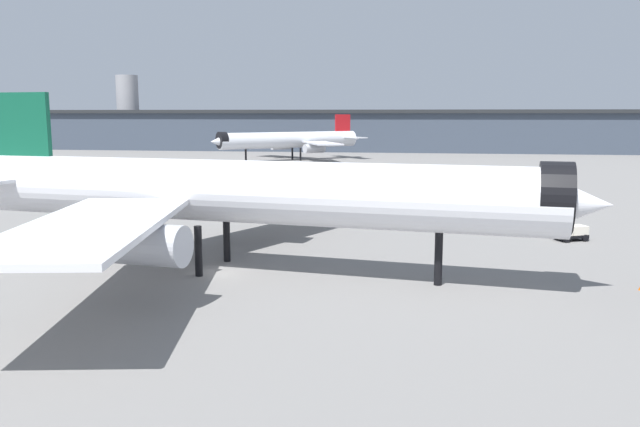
# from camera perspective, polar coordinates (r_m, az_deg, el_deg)

# --- Properties ---
(ground) EXTENTS (900.00, 900.00, 0.00)m
(ground) POSITION_cam_1_polar(r_m,az_deg,el_deg) (52.96, -8.93, -5.30)
(ground) COLOR slate
(airliner_near_gate) EXTENTS (57.05, 52.17, 14.85)m
(airliner_near_gate) POSITION_cam_1_polar(r_m,az_deg,el_deg) (52.58, -7.65, 1.87)
(airliner_near_gate) COLOR white
(airliner_near_gate) RESTS_ON ground
(airliner_far_taxiway) EXTENTS (38.62, 39.83, 12.85)m
(airliner_far_taxiway) POSITION_cam_1_polar(r_m,az_deg,el_deg) (179.65, -2.64, 6.60)
(airliner_far_taxiway) COLOR silver
(airliner_far_taxiway) RESTS_ON ground
(terminal_building) EXTENTS (240.97, 47.94, 27.22)m
(terminal_building) POSITION_cam_1_polar(r_m,az_deg,el_deg) (228.31, 1.27, 7.54)
(terminal_building) COLOR #3D4756
(terminal_building) RESTS_ON ground
(baggage_tug_wing) EXTENTS (3.57, 3.12, 1.85)m
(baggage_tug_wing) POSITION_cam_1_polar(r_m,az_deg,el_deg) (70.19, 21.59, -1.50)
(baggage_tug_wing) COLOR black
(baggage_tug_wing) RESTS_ON ground
(baggage_cart_trailing) EXTENTS (2.81, 2.60, 1.82)m
(baggage_cart_trailing) POSITION_cam_1_polar(r_m,az_deg,el_deg) (85.66, -7.55, 0.84)
(baggage_cart_trailing) COLOR black
(baggage_cart_trailing) RESTS_ON ground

